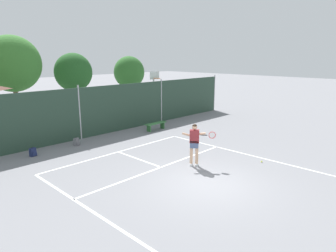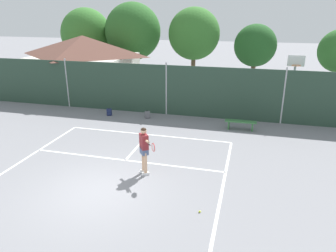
{
  "view_description": "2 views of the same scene",
  "coord_description": "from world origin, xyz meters",
  "px_view_note": "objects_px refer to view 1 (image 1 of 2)",
  "views": [
    {
      "loc": [
        -8.47,
        -6.12,
        4.66
      ],
      "look_at": [
        0.58,
        2.62,
        1.7
      ],
      "focal_mm": 31.96,
      "sensor_mm": 36.0,
      "label": 1
    },
    {
      "loc": [
        4.73,
        -8.58,
        5.79
      ],
      "look_at": [
        1.74,
        2.76,
        1.57
      ],
      "focal_mm": 34.06,
      "sensor_mm": 36.0,
      "label": 2
    }
  ],
  "objects_px": {
    "courtside_bench": "(156,125)",
    "backpack_grey": "(77,142)",
    "basketball_hoop": "(154,88)",
    "backpack_navy": "(33,152)",
    "tennis_ball": "(262,162)",
    "tennis_player": "(195,141)"
  },
  "relations": [
    {
      "from": "tennis_ball",
      "to": "tennis_player",
      "type": "bearing_deg",
      "value": 141.38
    },
    {
      "from": "tennis_player",
      "to": "backpack_grey",
      "type": "relative_size",
      "value": 4.01
    },
    {
      "from": "basketball_hoop",
      "to": "backpack_grey",
      "type": "xyz_separation_m",
      "value": [
        -7.91,
        -2.3,
        -2.12
      ]
    },
    {
      "from": "tennis_player",
      "to": "backpack_grey",
      "type": "distance_m",
      "value": 6.78
    },
    {
      "from": "basketball_hoop",
      "to": "backpack_navy",
      "type": "relative_size",
      "value": 7.67
    },
    {
      "from": "tennis_player",
      "to": "backpack_navy",
      "type": "xyz_separation_m",
      "value": [
        -4.35,
        6.31,
        -0.92
      ]
    },
    {
      "from": "backpack_navy",
      "to": "courtside_bench",
      "type": "bearing_deg",
      "value": -3.71
    },
    {
      "from": "backpack_navy",
      "to": "backpack_grey",
      "type": "relative_size",
      "value": 1.0
    },
    {
      "from": "basketball_hoop",
      "to": "backpack_grey",
      "type": "distance_m",
      "value": 8.51
    },
    {
      "from": "tennis_ball",
      "to": "courtside_bench",
      "type": "distance_m",
      "value": 7.8
    },
    {
      "from": "courtside_bench",
      "to": "backpack_grey",
      "type": "bearing_deg",
      "value": 173.63
    },
    {
      "from": "tennis_player",
      "to": "courtside_bench",
      "type": "distance_m",
      "value": 6.71
    },
    {
      "from": "tennis_ball",
      "to": "backpack_navy",
      "type": "distance_m",
      "value": 10.66
    },
    {
      "from": "backpack_navy",
      "to": "backpack_grey",
      "type": "distance_m",
      "value": 2.34
    },
    {
      "from": "tennis_player",
      "to": "backpack_grey",
      "type": "bearing_deg",
      "value": 107.45
    },
    {
      "from": "courtside_bench",
      "to": "tennis_ball",
      "type": "bearing_deg",
      "value": -96.23
    },
    {
      "from": "tennis_player",
      "to": "tennis_ball",
      "type": "relative_size",
      "value": 28.1
    },
    {
      "from": "courtside_bench",
      "to": "tennis_player",
      "type": "bearing_deg",
      "value": -119.28
    },
    {
      "from": "tennis_player",
      "to": "courtside_bench",
      "type": "height_order",
      "value": "tennis_player"
    },
    {
      "from": "basketball_hoop",
      "to": "tennis_ball",
      "type": "distance_m",
      "value": 11.42
    },
    {
      "from": "tennis_ball",
      "to": "backpack_grey",
      "type": "relative_size",
      "value": 0.14
    },
    {
      "from": "tennis_ball",
      "to": "courtside_bench",
      "type": "xyz_separation_m",
      "value": [
        0.85,
        7.75,
        0.33
      ]
    }
  ]
}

